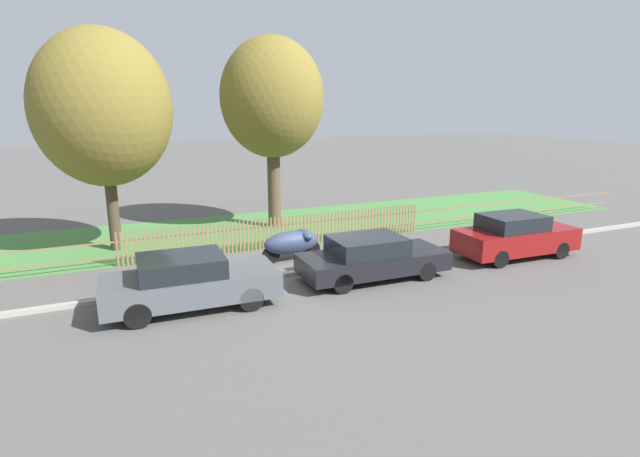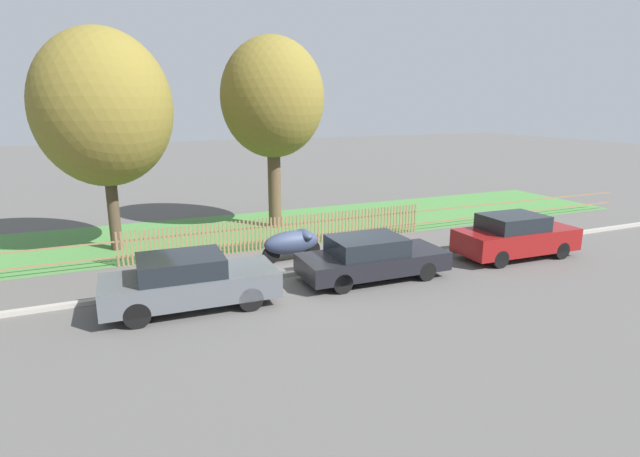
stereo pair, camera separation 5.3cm
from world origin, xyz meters
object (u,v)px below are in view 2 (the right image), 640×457
at_px(parked_car_black_saloon, 371,257).
at_px(covered_motorcycle, 293,242).
at_px(parked_car_silver_hatchback, 189,281).
at_px(parked_car_navy_estate, 515,236).
at_px(tree_nearest_kerb, 103,109).
at_px(tree_behind_motorcycle, 273,99).

height_order(parked_car_black_saloon, covered_motorcycle, parked_car_black_saloon).
bearing_deg(parked_car_black_saloon, covered_motorcycle, 120.83).
distance_m(parked_car_silver_hatchback, parked_car_navy_estate, 10.76).
relative_size(parked_car_black_saloon, tree_nearest_kerb, 0.59).
bearing_deg(parked_car_silver_hatchback, tree_behind_motorcycle, 59.07).
xyz_separation_m(parked_car_silver_hatchback, parked_car_black_saloon, (5.29, 0.05, -0.06)).
xyz_separation_m(covered_motorcycle, tree_nearest_kerb, (-5.30, 3.72, 4.26)).
distance_m(parked_car_silver_hatchback, tree_behind_motorcycle, 9.94).
height_order(parked_car_silver_hatchback, covered_motorcycle, parked_car_silver_hatchback).
xyz_separation_m(parked_car_silver_hatchback, tree_behind_motorcycle, (4.82, 7.42, 4.54)).
xyz_separation_m(parked_car_black_saloon, covered_motorcycle, (-1.47, 2.61, -0.03)).
bearing_deg(tree_nearest_kerb, parked_car_silver_hatchback, -76.98).
bearing_deg(parked_car_black_saloon, parked_car_silver_hatchback, -177.98).
bearing_deg(tree_nearest_kerb, tree_behind_motorcycle, 9.35).
relative_size(parked_car_navy_estate, tree_nearest_kerb, 0.56).
height_order(covered_motorcycle, tree_behind_motorcycle, tree_behind_motorcycle).
distance_m(tree_nearest_kerb, tree_behind_motorcycle, 6.39).
xyz_separation_m(parked_car_navy_estate, tree_behind_motorcycle, (-5.94, 7.46, 4.51)).
distance_m(parked_car_silver_hatchback, tree_nearest_kerb, 7.77).
bearing_deg(covered_motorcycle, parked_car_black_saloon, -63.54).
height_order(parked_car_silver_hatchback, tree_nearest_kerb, tree_nearest_kerb).
bearing_deg(tree_behind_motorcycle, parked_car_black_saloon, -86.34).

